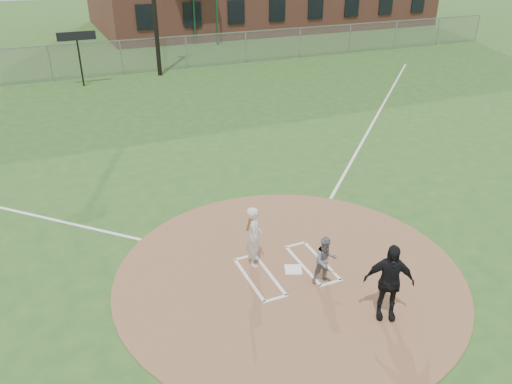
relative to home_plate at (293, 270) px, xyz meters
name	(u,v)px	position (x,y,z in m)	size (l,w,h in m)	color
ground	(289,274)	(-0.15, -0.06, -0.03)	(140.00, 140.00, 0.00)	#2B561D
dirt_circle	(289,273)	(-0.15, -0.06, -0.02)	(8.40, 8.40, 0.02)	#906444
home_plate	(293,270)	(0.00, 0.00, 0.00)	(0.41, 0.41, 0.03)	white
foul_line_first	(375,118)	(8.85, 8.94, -0.03)	(0.10, 24.00, 0.01)	white
catcher	(326,260)	(0.46, -0.69, 0.59)	(0.58, 0.45, 1.20)	slate
umpire	(389,282)	(1.03, -2.25, 0.88)	(1.04, 0.43, 1.78)	black
batters_boxes	(286,269)	(-0.15, 0.09, -0.01)	(2.08, 1.88, 0.01)	white
batter_at_plate	(254,236)	(-0.76, 0.65, 0.78)	(0.69, 1.04, 1.78)	silver
outfield_fence	(122,58)	(-0.15, 21.94, 0.98)	(56.08, 0.08, 2.03)	slate
scoreboard_sign	(77,42)	(-2.65, 20.14, 2.35)	(2.00, 0.10, 2.93)	black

